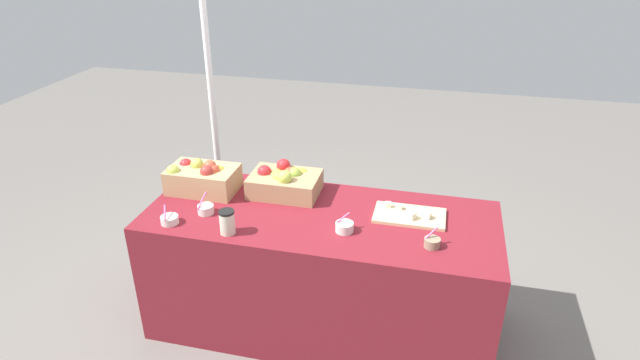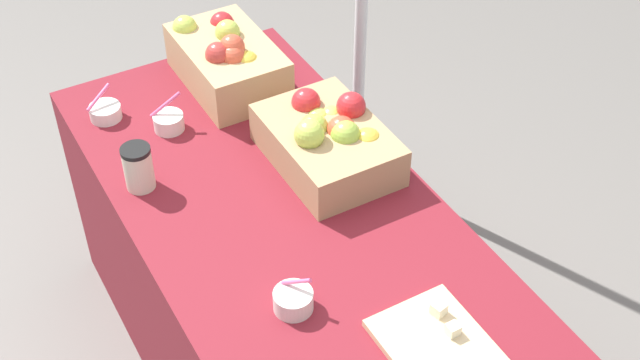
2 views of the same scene
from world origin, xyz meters
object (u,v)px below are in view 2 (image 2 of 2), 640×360
(sample_bowl_far, at_px, (169,122))
(coffee_cup, at_px, (138,168))
(sample_bowl_extra, at_px, (293,300))
(sample_bowl_mid, at_px, (105,112))
(apple_crate_middle, at_px, (328,139))
(apple_crate_left, at_px, (227,60))

(sample_bowl_far, bearing_deg, coffee_cup, -39.37)
(coffee_cup, bearing_deg, sample_bowl_far, 140.63)
(sample_bowl_extra, relative_size, coffee_cup, 0.74)
(sample_bowl_mid, xyz_separation_m, sample_bowl_far, (0.14, 0.14, 0.00))
(sample_bowl_extra, distance_m, coffee_cup, 0.59)
(apple_crate_middle, height_order, sample_bowl_mid, apple_crate_middle)
(sample_bowl_mid, relative_size, sample_bowl_extra, 1.05)
(sample_bowl_extra, bearing_deg, apple_crate_left, 164.26)
(apple_crate_left, bearing_deg, sample_bowl_extra, -15.74)
(apple_crate_left, bearing_deg, apple_crate_middle, 9.98)
(sample_bowl_mid, relative_size, coffee_cup, 0.78)
(apple_crate_left, relative_size, sample_bowl_extra, 4.12)
(apple_crate_middle, xyz_separation_m, coffee_cup, (-0.15, -0.49, -0.01))
(apple_crate_left, relative_size, sample_bowl_far, 3.61)
(apple_crate_middle, xyz_separation_m, sample_bowl_mid, (-0.48, -0.47, -0.05))
(apple_crate_middle, bearing_deg, sample_bowl_mid, -135.91)
(apple_crate_left, height_order, sample_bowl_extra, apple_crate_left)
(sample_bowl_mid, relative_size, sample_bowl_far, 0.92)
(sample_bowl_mid, height_order, sample_bowl_far, sample_bowl_far)
(apple_crate_left, xyz_separation_m, sample_bowl_mid, (-0.02, -0.39, -0.06))
(apple_crate_left, xyz_separation_m, sample_bowl_extra, (0.89, -0.25, -0.06))
(coffee_cup, bearing_deg, sample_bowl_mid, 176.98)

